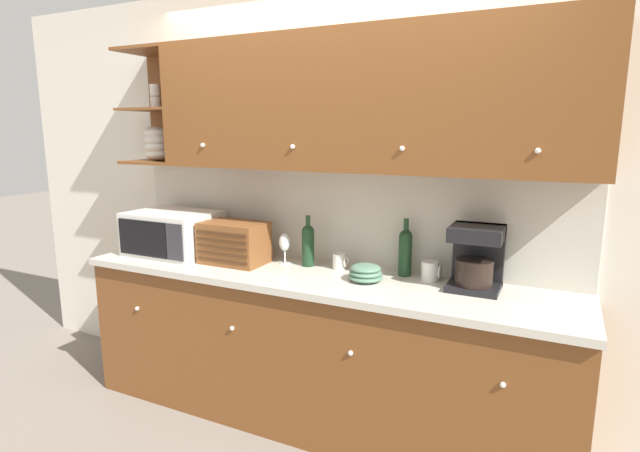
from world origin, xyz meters
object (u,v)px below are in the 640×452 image
Objects in this scene: wine_glass at (285,243)px; second_wine_bottle at (405,250)px; mug_blue_second at (431,271)px; bread_box at (234,243)px; bowl_stack_on_counter at (366,273)px; coffee_maker at (476,257)px; microwave at (173,233)px; mug at (340,261)px; wine_bottle at (308,243)px.

second_wine_bottle is at bearing 6.45° from wine_glass.
second_wine_bottle is 3.04× the size of mug_blue_second.
wine_glass is (0.29, 0.11, 0.00)m from bread_box.
coffee_maker is at bearing 13.36° from bowl_stack_on_counter.
second_wine_bottle is at bearing 167.00° from mug_blue_second.
mug_blue_second is 0.32× the size of coffee_maker.
microwave is 0.79m from wine_glass.
coffee_maker is at bearing -6.89° from mug_blue_second.
mug is at bearing 13.90° from bread_box.
mug is 0.49× the size of bowl_stack_on_counter.
wine_glass reaches higher than bowl_stack_on_counter.
coffee_maker is (0.98, -0.01, 0.03)m from wine_bottle.
mug_blue_second reaches higher than bowl_stack_on_counter.
bread_box is (0.49, -0.01, -0.01)m from microwave.
wine_glass is 0.58× the size of second_wine_bottle.
mug_blue_second is (1.18, 0.16, -0.07)m from bread_box.
bowl_stack_on_counter is at bearing -129.32° from second_wine_bottle.
bread_box is 1.43m from coffee_maker.
coffee_maker is (0.24, -0.03, 0.11)m from mug_blue_second.
second_wine_bottle is (1.52, 0.19, 0.01)m from microwave.
wine_glass is at bearing -179.08° from coffee_maker.
wine_bottle is at bearing 179.61° from coffee_maker.
coffee_maker is at bearing 0.92° from wine_glass.
microwave reaches higher than wine_glass.
bread_box is at bearing -169.12° from second_wine_bottle.
bread_box is 1.20× the size of second_wine_bottle.
bread_box reaches higher than mug_blue_second.
coffee_maker is (0.56, 0.13, 0.12)m from bowl_stack_on_counter.
coffee_maker is (0.39, -0.06, 0.02)m from second_wine_bottle.
bread_box is 0.87m from bowl_stack_on_counter.
second_wine_bottle is at bearing 170.68° from coffee_maker.
microwave is at bearing -172.46° from mug.
wine_glass is at bearing 168.76° from bowl_stack_on_counter.
bread_box is at bearing -162.49° from wine_bottle.
coffee_maker is (1.13, 0.02, 0.04)m from wine_glass.
microwave reaches higher than bowl_stack_on_counter.
second_wine_bottle is 0.18m from mug_blue_second.
microwave is at bearing -172.04° from wine_bottle.
bowl_stack_on_counter is (1.36, -0.01, -0.10)m from microwave.
mug is at bearing -174.29° from second_wine_bottle.
bowl_stack_on_counter is at bearing -35.24° from mug.
mug_blue_second is at bearing 26.94° from bowl_stack_on_counter.
wine_bottle is 0.46m from bowl_stack_on_counter.
mug_blue_second is at bearing 3.03° from wine_glass.
microwave is at bearing 179.66° from bowl_stack_on_counter.
second_wine_bottle reaches higher than microwave.
mug is 0.29× the size of second_wine_bottle.
mug_blue_second is at bearing 5.21° from microwave.
mug_blue_second is (0.54, 0.00, 0.01)m from mug.
bread_box reaches higher than mug.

